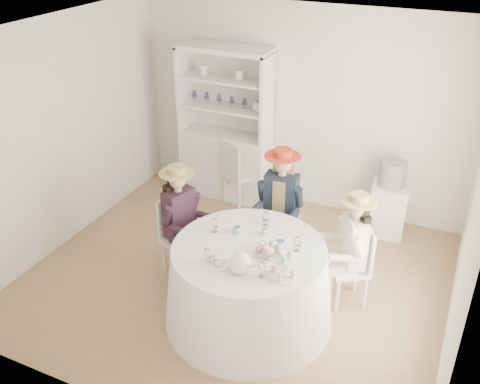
% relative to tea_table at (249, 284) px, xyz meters
% --- Properties ---
extents(ground, '(4.50, 4.50, 0.00)m').
position_rel_tea_table_xyz_m(ground, '(-0.39, 0.55, -0.43)').
color(ground, olive).
rests_on(ground, ground).
extents(ceiling, '(4.50, 4.50, 0.00)m').
position_rel_tea_table_xyz_m(ceiling, '(-0.39, 0.55, 2.27)').
color(ceiling, white).
rests_on(ceiling, wall_back).
extents(wall_back, '(4.50, 0.00, 4.50)m').
position_rel_tea_table_xyz_m(wall_back, '(-0.39, 2.55, 0.92)').
color(wall_back, silver).
rests_on(wall_back, ground).
extents(wall_front, '(4.50, 0.00, 4.50)m').
position_rel_tea_table_xyz_m(wall_front, '(-0.39, -1.45, 0.92)').
color(wall_front, silver).
rests_on(wall_front, ground).
extents(wall_left, '(0.00, 4.50, 4.50)m').
position_rel_tea_table_xyz_m(wall_left, '(-2.64, 0.55, 0.92)').
color(wall_left, silver).
rests_on(wall_left, ground).
extents(wall_right, '(0.00, 4.50, 4.50)m').
position_rel_tea_table_xyz_m(wall_right, '(1.86, 0.55, 0.92)').
color(wall_right, silver).
rests_on(wall_right, ground).
extents(tea_table, '(1.69, 1.69, 0.86)m').
position_rel_tea_table_xyz_m(tea_table, '(0.00, 0.00, 0.00)').
color(tea_table, white).
rests_on(tea_table, ground).
extents(hutch, '(1.44, 0.94, 2.13)m').
position_rel_tea_table_xyz_m(hutch, '(-1.37, 2.32, 0.33)').
color(hutch, silver).
rests_on(hutch, ground).
extents(side_table, '(0.49, 0.49, 0.68)m').
position_rel_tea_table_xyz_m(side_table, '(0.93, 2.21, -0.09)').
color(side_table, silver).
rests_on(side_table, ground).
extents(hatbox, '(0.36, 0.36, 0.32)m').
position_rel_tea_table_xyz_m(hatbox, '(0.93, 2.21, 0.41)').
color(hatbox, black).
rests_on(hatbox, side_table).
extents(guest_left, '(0.54, 0.50, 1.33)m').
position_rel_tea_table_xyz_m(guest_left, '(-0.99, 0.41, 0.32)').
color(guest_left, silver).
rests_on(guest_left, ground).
extents(guest_mid, '(0.52, 0.54, 1.42)m').
position_rel_tea_table_xyz_m(guest_mid, '(-0.09, 1.07, 0.38)').
color(guest_mid, silver).
rests_on(guest_mid, ground).
extents(guest_right, '(0.55, 0.52, 1.29)m').
position_rel_tea_table_xyz_m(guest_right, '(0.83, 0.68, 0.30)').
color(guest_right, silver).
rests_on(guest_right, ground).
extents(spare_chair, '(0.51, 0.51, 0.94)m').
position_rel_tea_table_xyz_m(spare_chair, '(-1.10, 2.07, 0.08)').
color(spare_chair, silver).
rests_on(spare_chair, ground).
extents(teacup_a, '(0.10, 0.10, 0.07)m').
position_rel_tea_table_xyz_m(teacup_a, '(-0.22, 0.19, 0.46)').
color(teacup_a, white).
rests_on(teacup_a, tea_table).
extents(teacup_b, '(0.08, 0.08, 0.06)m').
position_rel_tea_table_xyz_m(teacup_b, '(0.03, 0.29, 0.46)').
color(teacup_b, white).
rests_on(teacup_b, tea_table).
extents(teacup_c, '(0.10, 0.10, 0.08)m').
position_rel_tea_table_xyz_m(teacup_c, '(0.26, 0.12, 0.47)').
color(teacup_c, white).
rests_on(teacup_c, tea_table).
extents(flower_bowl, '(0.25, 0.25, 0.05)m').
position_rel_tea_table_xyz_m(flower_bowl, '(0.22, -0.04, 0.46)').
color(flower_bowl, white).
rests_on(flower_bowl, tea_table).
extents(flower_arrangement, '(0.17, 0.17, 0.06)m').
position_rel_tea_table_xyz_m(flower_arrangement, '(0.21, -0.03, 0.51)').
color(flower_arrangement, '#D1688A').
rests_on(flower_arrangement, tea_table).
extents(table_teapot, '(0.28, 0.20, 0.21)m').
position_rel_tea_table_xyz_m(table_teapot, '(0.08, -0.36, 0.52)').
color(table_teapot, white).
rests_on(table_teapot, tea_table).
extents(sandwich_plate, '(0.28, 0.28, 0.06)m').
position_rel_tea_table_xyz_m(sandwich_plate, '(-0.16, -0.33, 0.45)').
color(sandwich_plate, white).
rests_on(sandwich_plate, tea_table).
extents(cupcake_stand, '(0.26, 0.26, 0.25)m').
position_rel_tea_table_xyz_m(cupcake_stand, '(0.45, -0.27, 0.52)').
color(cupcake_stand, white).
rests_on(cupcake_stand, tea_table).
extents(stemware_set, '(0.93, 0.90, 0.15)m').
position_rel_tea_table_xyz_m(stemware_set, '(0.00, 0.00, 0.50)').
color(stemware_set, white).
rests_on(stemware_set, tea_table).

